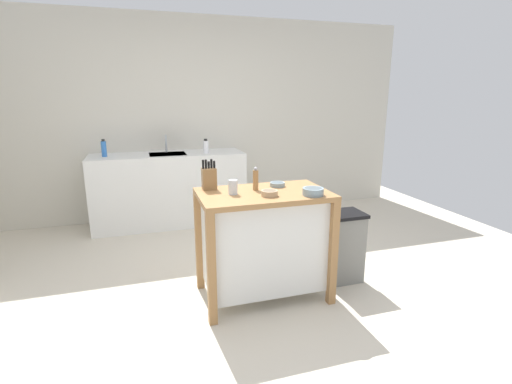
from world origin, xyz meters
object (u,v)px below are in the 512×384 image
bottle_dish_soap (104,149)px  bottle_hand_soap (206,147)px  kitchen_island (263,239)px  sink_faucet (166,143)px  bowl_ceramic_wide (277,184)px  drinking_cup (233,187)px  trash_bin (341,246)px  pepper_grinder (256,179)px  bowl_stoneware_deep (313,191)px  knife_block (209,178)px  bowl_ceramic_small (269,193)px

bottle_dish_soap → bottle_hand_soap: size_ratio=1.16×
kitchen_island → sink_faucet: (-0.57, 2.22, 0.52)m
bowl_ceramic_wide → sink_faucet: 2.21m
kitchen_island → drinking_cup: 0.51m
trash_bin → bottle_hand_soap: bearing=113.8°
kitchen_island → pepper_grinder: size_ratio=5.48×
drinking_cup → bottle_dish_soap: (-1.05, 2.05, 0.06)m
bottle_hand_soap → bowl_ceramic_wide: bearing=-81.7°
bowl_stoneware_deep → pepper_grinder: (-0.36, 0.28, 0.06)m
drinking_cup → pepper_grinder: bearing=21.1°
knife_block → bottle_dish_soap: 2.06m
drinking_cup → trash_bin: drinking_cup is taller
drinking_cup → bowl_ceramic_wide: bearing=18.6°
kitchen_island → bowl_stoneware_deep: size_ratio=6.39×
trash_bin → bottle_dish_soap: 2.94m
bowl_ceramic_small → trash_bin: (0.74, 0.18, -0.59)m
bowl_stoneware_deep → bottle_dish_soap: bottle_dish_soap is taller
drinking_cup → trash_bin: (0.99, 0.05, -0.63)m
bowl_stoneware_deep → bowl_ceramic_wide: bearing=114.7°
bowl_stoneware_deep → bowl_ceramic_wide: bowl_stoneware_deep is taller
bottle_hand_soap → bottle_dish_soap: bearing=176.7°
trash_bin → bottle_hand_soap: 2.21m
kitchen_island → pepper_grinder: bearing=116.6°
drinking_cup → bowl_ceramic_small: bearing=-27.2°
pepper_grinder → trash_bin: bearing=-1.8°
drinking_cup → sink_faucet: 2.24m
sink_faucet → bottle_dish_soap: size_ratio=1.07×
trash_bin → bowl_ceramic_small: bearing=-166.3°
drinking_cup → sink_faucet: sink_faucet is taller
bowl_stoneware_deep → kitchen_island: bearing=147.9°
bowl_ceramic_small → pepper_grinder: size_ratio=0.68×
bowl_stoneware_deep → drinking_cup: bearing=160.1°
bowl_ceramic_small → bottle_dish_soap: bottle_dish_soap is taller
bowl_ceramic_wide → trash_bin: bowl_ceramic_wide is taller
trash_bin → bottle_hand_soap: bottle_hand_soap is taller
bowl_stoneware_deep → sink_faucet: sink_faucet is taller
kitchen_island → bowl_ceramic_small: bowl_ceramic_small is taller
bowl_ceramic_wide → sink_faucet: size_ratio=0.56×
bottle_hand_soap → bowl_ceramic_small: bearing=-87.1°
kitchen_island → bowl_ceramic_small: 0.43m
trash_bin → bottle_hand_soap: size_ratio=3.53×
knife_block → bowl_ceramic_small: bearing=-40.5°
bowl_ceramic_wide → bowl_ceramic_small: bearing=-121.4°
sink_faucet → bottle_dish_soap: sink_faucet is taller
pepper_grinder → bottle_dish_soap: bottle_dish_soap is taller
bottle_dish_soap → pepper_grinder: bearing=-57.5°
kitchen_island → bowl_stoneware_deep: bearing=-32.1°
trash_bin → pepper_grinder: bearing=178.2°
bowl_stoneware_deep → drinking_cup: drinking_cup is taller
bowl_stoneware_deep → trash_bin: (0.42, 0.26, -0.60)m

